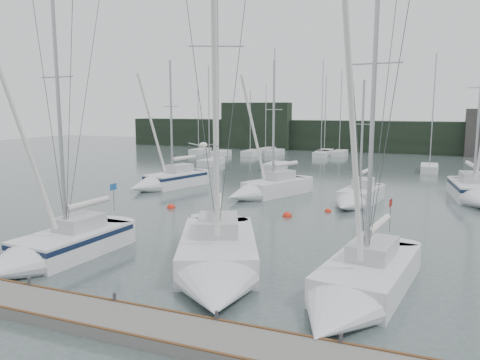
# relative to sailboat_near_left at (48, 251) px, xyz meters

# --- Properties ---
(ground) EXTENTS (160.00, 160.00, 0.00)m
(ground) POSITION_rel_sailboat_near_left_xyz_m (8.11, 0.91, -0.59)
(ground) COLOR #43514F
(ground) RESTS_ON ground
(dock) EXTENTS (24.00, 2.00, 0.40)m
(dock) POSITION_rel_sailboat_near_left_xyz_m (8.11, -4.09, -0.39)
(dock) COLOR #62625E
(dock) RESTS_ON ground
(far_treeline) EXTENTS (90.00, 4.00, 5.00)m
(far_treeline) POSITION_rel_sailboat_near_left_xyz_m (8.11, 62.91, 1.91)
(far_treeline) COLOR black
(far_treeline) RESTS_ON ground
(far_building_left) EXTENTS (12.00, 3.00, 8.00)m
(far_building_left) POSITION_rel_sailboat_near_left_xyz_m (-11.89, 60.91, 3.41)
(far_building_left) COLOR black
(far_building_left) RESTS_ON ground
(mast_forest) EXTENTS (53.94, 24.80, 14.36)m
(mast_forest) POSITION_rel_sailboat_near_left_xyz_m (9.11, 47.30, -0.10)
(mast_forest) COLOR silver
(mast_forest) RESTS_ON ground
(sailboat_near_left) EXTENTS (3.44, 8.70, 14.52)m
(sailboat_near_left) POSITION_rel_sailboat_near_left_xyz_m (0.00, 0.00, 0.00)
(sailboat_near_left) COLOR silver
(sailboat_near_left) RESTS_ON ground
(sailboat_near_center) EXTENTS (7.29, 10.87, 16.73)m
(sailboat_near_center) POSITION_rel_sailboat_near_left_xyz_m (8.18, 1.10, 0.01)
(sailboat_near_center) COLOR silver
(sailboat_near_center) RESTS_ON ground
(sailboat_near_right) EXTENTS (4.18, 9.74, 14.93)m
(sailboat_near_right) POSITION_rel_sailboat_near_left_xyz_m (13.95, 0.64, -0.04)
(sailboat_near_right) COLOR silver
(sailboat_near_right) RESTS_ON ground
(sailboat_mid_a) EXTENTS (4.83, 8.56, 12.15)m
(sailboat_mid_a) POSITION_rel_sailboat_near_left_xyz_m (-5.64, 19.75, 0.04)
(sailboat_mid_a) COLOR silver
(sailboat_mid_a) RESTS_ON ground
(sailboat_mid_b) EXTENTS (5.74, 8.75, 11.72)m
(sailboat_mid_b) POSITION_rel_sailboat_near_left_xyz_m (3.93, 19.23, -0.01)
(sailboat_mid_b) COLOR silver
(sailboat_mid_b) RESTS_ON ground
(sailboat_mid_c) EXTENTS (3.37, 7.43, 9.91)m
(sailboat_mid_c) POSITION_rel_sailboat_near_left_xyz_m (11.40, 18.62, -0.06)
(sailboat_mid_c) COLOR silver
(sailboat_mid_c) RESTS_ON ground
(sailboat_mid_d) EXTENTS (3.77, 8.75, 14.54)m
(sailboat_mid_d) POSITION_rel_sailboat_near_left_xyz_m (19.77, 23.37, 0.07)
(sailboat_mid_d) COLOR silver
(sailboat_mid_d) RESTS_ON ground
(buoy_a) EXTENTS (0.53, 0.53, 0.53)m
(buoy_a) POSITION_rel_sailboat_near_left_xyz_m (3.41, 11.55, -0.59)
(buoy_a) COLOR red
(buoy_a) RESTS_ON ground
(buoy_b) EXTENTS (0.47, 0.47, 0.47)m
(buoy_b) POSITION_rel_sailboat_near_left_xyz_m (9.92, 15.78, -0.59)
(buoy_b) COLOR red
(buoy_b) RESTS_ON ground
(buoy_c) EXTENTS (0.62, 0.62, 0.62)m
(buoy_c) POSITION_rel_sailboat_near_left_xyz_m (-0.87, 12.75, -0.59)
(buoy_c) COLOR red
(buoy_c) RESTS_ON ground
(seagull) EXTENTS (1.05, 0.51, 0.21)m
(seagull) POSITION_rel_sailboat_near_left_xyz_m (8.77, -1.27, 5.31)
(seagull) COLOR white
(seagull) RESTS_ON ground
(buoy_d) EXTENTS (0.63, 0.63, 0.63)m
(buoy_d) POSITION_rel_sailboat_near_left_xyz_m (7.70, 13.32, -0.59)
(buoy_d) COLOR red
(buoy_d) RESTS_ON ground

